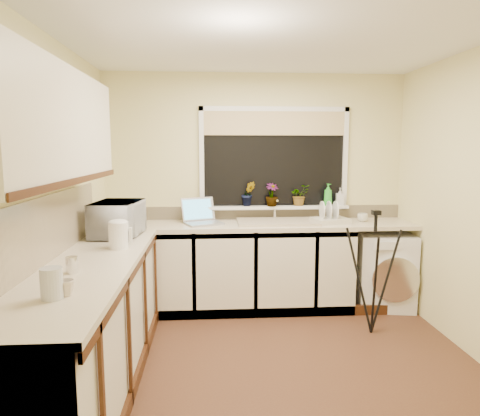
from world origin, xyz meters
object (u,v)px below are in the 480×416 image
(dish_rack, at_px, (330,221))
(glass_jug, at_px, (52,283))
(kettle, at_px, (119,235))
(tripod, at_px, (374,273))
(laptop, at_px, (201,217))
(steel_jar, at_px, (72,265))
(plant_b, at_px, (248,194))
(soap_bottle_clear, at_px, (340,197))
(washing_machine, at_px, (384,270))
(soap_bottle_green, at_px, (328,195))
(microwave, at_px, (118,219))
(plant_d, at_px, (299,195))
(cup_back, at_px, (363,217))
(plant_c, at_px, (272,195))
(cup_left, at_px, (66,288))

(dish_rack, xyz_separation_m, glass_jug, (-2.04, -2.13, 0.06))
(kettle, xyz_separation_m, tripod, (2.16, 0.34, -0.44))
(laptop, bearing_deg, steel_jar, -135.40)
(steel_jar, xyz_separation_m, plant_b, (1.26, 1.93, 0.23))
(kettle, bearing_deg, plant_b, 48.82)
(tripod, relative_size, soap_bottle_clear, 5.96)
(washing_machine, distance_m, soap_bottle_green, 0.99)
(dish_rack, relative_size, microwave, 0.64)
(laptop, distance_m, plant_d, 1.09)
(laptop, height_order, steel_jar, laptop)
(kettle, distance_m, soap_bottle_green, 2.33)
(laptop, relative_size, soap_bottle_clear, 2.40)
(plant_b, relative_size, soap_bottle_clear, 1.40)
(glass_jug, bearing_deg, soap_bottle_clear, 47.20)
(tripod, bearing_deg, kettle, 174.58)
(laptop, xyz_separation_m, cup_back, (1.69, -0.01, -0.02))
(laptop, xyz_separation_m, plant_d, (1.05, 0.18, 0.20))
(glass_jug, height_order, steel_jar, glass_jug)
(glass_jug, height_order, plant_d, plant_d)
(steel_jar, xyz_separation_m, plant_d, (1.81, 1.93, 0.21))
(cup_back, bearing_deg, dish_rack, -168.24)
(laptop, height_order, plant_c, plant_c)
(laptop, distance_m, tripod, 1.76)
(dish_rack, distance_m, soap_bottle_green, 0.34)
(plant_b, bearing_deg, soap_bottle_clear, -0.26)
(plant_c, bearing_deg, laptop, -168.88)
(laptop, height_order, plant_d, plant_d)
(plant_b, bearing_deg, dish_rack, -18.15)
(soap_bottle_green, bearing_deg, plant_d, 174.80)
(washing_machine, bearing_deg, steel_jar, -138.61)
(tripod, xyz_separation_m, plant_b, (-1.05, 0.93, 0.62))
(steel_jar, height_order, plant_c, plant_c)
(laptop, distance_m, plant_c, 0.79)
(kettle, relative_size, soap_bottle_clear, 1.06)
(washing_machine, distance_m, glass_jug, 3.44)
(laptop, xyz_separation_m, tripod, (1.55, -0.74, -0.40))
(plant_b, bearing_deg, kettle, -131.18)
(plant_d, distance_m, soap_bottle_green, 0.31)
(washing_machine, bearing_deg, microwave, -159.44)
(plant_b, relative_size, cup_back, 2.40)
(cup_left, bearing_deg, microwave, 91.98)
(glass_jug, bearing_deg, plant_c, 58.18)
(steel_jar, bearing_deg, soap_bottle_clear, 40.38)
(kettle, bearing_deg, cup_back, 25.08)
(cup_left, bearing_deg, soap_bottle_green, 48.99)
(laptop, xyz_separation_m, plant_c, (0.75, 0.15, 0.21))
(dish_rack, bearing_deg, soap_bottle_clear, 43.76)
(glass_jug, bearing_deg, kettle, 84.59)
(washing_machine, bearing_deg, cup_back, 172.41)
(washing_machine, bearing_deg, tripod, -109.94)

